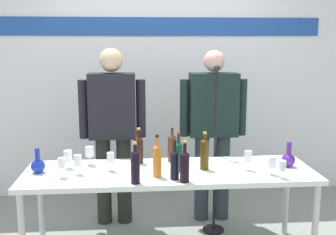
% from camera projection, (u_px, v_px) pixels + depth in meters
% --- Properties ---
extents(back_wall, '(5.22, 0.11, 3.00)m').
position_uv_depth(back_wall, '(158.00, 64.00, 4.68)').
color(back_wall, white).
rests_on(back_wall, ground).
extents(display_table, '(2.32, 0.71, 0.74)m').
position_uv_depth(display_table, '(170.00, 177.00, 3.32)').
color(display_table, white).
rests_on(display_table, ground).
extents(decanter_blue_left, '(0.11, 0.11, 0.20)m').
position_uv_depth(decanter_blue_left, '(38.00, 165.00, 3.23)').
color(decanter_blue_left, '#152C9F').
rests_on(decanter_blue_left, display_table).
extents(decanter_blue_right, '(0.11, 0.11, 0.21)m').
position_uv_depth(decanter_blue_right, '(288.00, 159.00, 3.40)').
color(decanter_blue_right, '#50228F').
rests_on(decanter_blue_right, display_table).
extents(presenter_left, '(0.63, 0.22, 1.70)m').
position_uv_depth(presenter_left, '(113.00, 125.00, 3.91)').
color(presenter_left, black).
rests_on(presenter_left, ground).
extents(presenter_right, '(0.65, 0.22, 1.68)m').
position_uv_depth(presenter_right, '(213.00, 124.00, 3.99)').
color(presenter_right, '#2A343A').
rests_on(presenter_right, ground).
extents(wine_bottle_0, '(0.06, 0.06, 0.32)m').
position_uv_depth(wine_bottle_0, '(179.00, 155.00, 3.26)').
color(wine_bottle_0, '#0F3D25').
rests_on(wine_bottle_0, display_table).
extents(wine_bottle_1, '(0.07, 0.07, 0.33)m').
position_uv_depth(wine_bottle_1, '(157.00, 159.00, 3.14)').
color(wine_bottle_1, orange).
rests_on(wine_bottle_1, display_table).
extents(wine_bottle_2, '(0.07, 0.07, 0.31)m').
position_uv_depth(wine_bottle_2, '(185.00, 165.00, 3.02)').
color(wine_bottle_2, black).
rests_on(wine_bottle_2, display_table).
extents(wine_bottle_3, '(0.07, 0.07, 0.31)m').
position_uv_depth(wine_bottle_3, '(139.00, 149.00, 3.49)').
color(wine_bottle_3, black).
rests_on(wine_bottle_3, display_table).
extents(wine_bottle_4, '(0.07, 0.07, 0.30)m').
position_uv_depth(wine_bottle_4, '(175.00, 163.00, 3.08)').
color(wine_bottle_4, black).
rests_on(wine_bottle_4, display_table).
extents(wine_bottle_5, '(0.07, 0.07, 0.29)m').
position_uv_depth(wine_bottle_5, '(172.00, 147.00, 3.52)').
color(wine_bottle_5, '#4D2815').
rests_on(wine_bottle_5, display_table).
extents(wine_bottle_6, '(0.07, 0.07, 0.31)m').
position_uv_depth(wine_bottle_6, '(135.00, 166.00, 2.98)').
color(wine_bottle_6, black).
rests_on(wine_bottle_6, display_table).
extents(wine_bottle_7, '(0.07, 0.07, 0.31)m').
position_uv_depth(wine_bottle_7, '(204.00, 153.00, 3.31)').
color(wine_bottle_7, '#47300F').
rests_on(wine_bottle_7, display_table).
extents(wine_glass_left_0, '(0.07, 0.07, 0.16)m').
position_uv_depth(wine_glass_left_0, '(90.00, 152.00, 3.43)').
color(wine_glass_left_0, white).
rests_on(wine_glass_left_0, display_table).
extents(wine_glass_left_1, '(0.06, 0.06, 0.15)m').
position_uv_depth(wine_glass_left_1, '(62.00, 163.00, 3.11)').
color(wine_glass_left_1, white).
rests_on(wine_glass_left_1, display_table).
extents(wine_glass_left_2, '(0.06, 0.06, 0.15)m').
position_uv_depth(wine_glass_left_2, '(111.00, 158.00, 3.27)').
color(wine_glass_left_2, white).
rests_on(wine_glass_left_2, display_table).
extents(wine_glass_left_3, '(0.06, 0.06, 0.16)m').
position_uv_depth(wine_glass_left_3, '(78.00, 161.00, 3.19)').
color(wine_glass_left_3, white).
rests_on(wine_glass_left_3, display_table).
extents(wine_glass_left_4, '(0.07, 0.07, 0.15)m').
position_uv_depth(wine_glass_left_4, '(68.00, 156.00, 3.34)').
color(wine_glass_left_4, white).
rests_on(wine_glass_left_4, display_table).
extents(wine_glass_right_0, '(0.07, 0.07, 0.15)m').
position_uv_depth(wine_glass_right_0, '(272.00, 162.00, 3.18)').
color(wine_glass_right_0, white).
rests_on(wine_glass_right_0, display_table).
extents(wine_glass_right_1, '(0.06, 0.06, 0.16)m').
position_uv_depth(wine_glass_right_1, '(248.00, 157.00, 3.29)').
color(wine_glass_right_1, white).
rests_on(wine_glass_right_1, display_table).
extents(wine_glass_right_2, '(0.06, 0.06, 0.14)m').
position_uv_depth(wine_glass_right_2, '(282.00, 166.00, 3.10)').
color(wine_glass_right_2, white).
rests_on(wine_glass_right_2, display_table).
extents(microphone_stand, '(0.20, 0.20, 1.56)m').
position_uv_depth(microphone_stand, '(214.00, 178.00, 3.79)').
color(microphone_stand, black).
rests_on(microphone_stand, ground).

